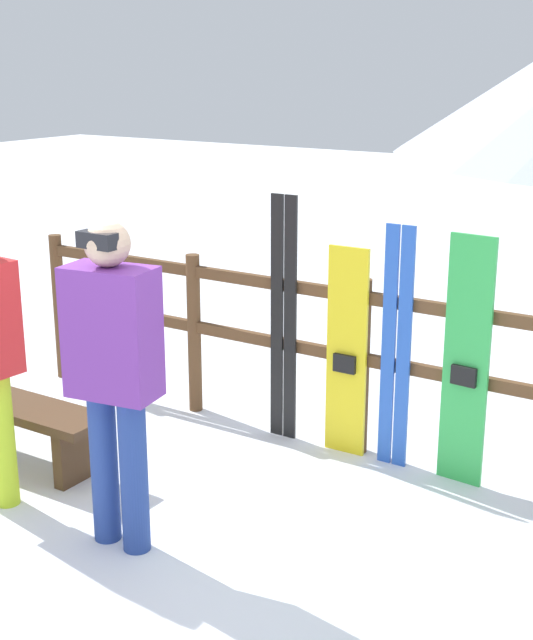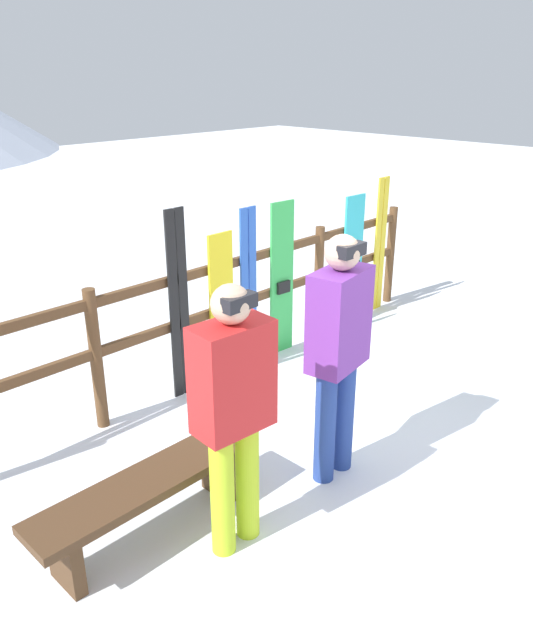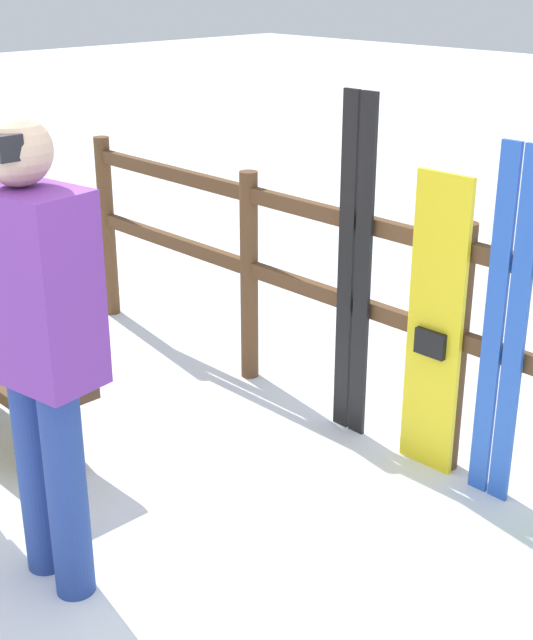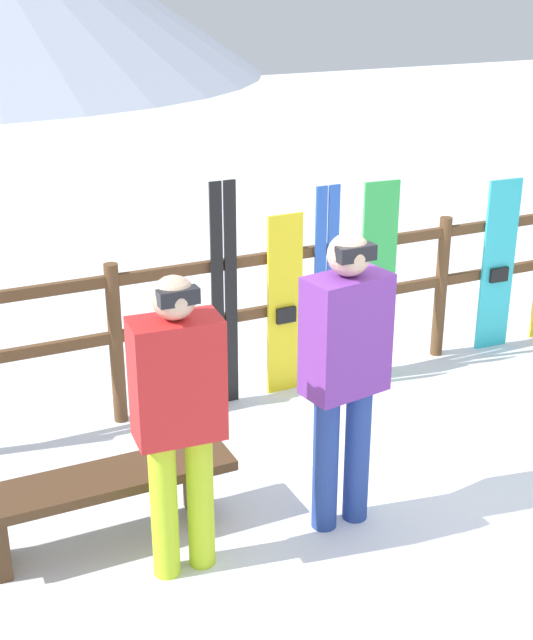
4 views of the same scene
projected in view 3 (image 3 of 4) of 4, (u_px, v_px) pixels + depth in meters
fence at (458, 328)px, 3.97m from camera, size 5.60×0.10×1.20m
person_purple at (36, 332)px, 3.08m from camera, size 0.50×0.32×1.78m
ski_pair_black at (354, 271)px, 4.26m from camera, size 0.20×0.02×1.70m
snowboard_yellow at (435, 328)px, 3.99m from camera, size 0.28×0.06×1.41m
ski_pair_blue at (504, 331)px, 3.73m from camera, size 0.19×0.02×1.58m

